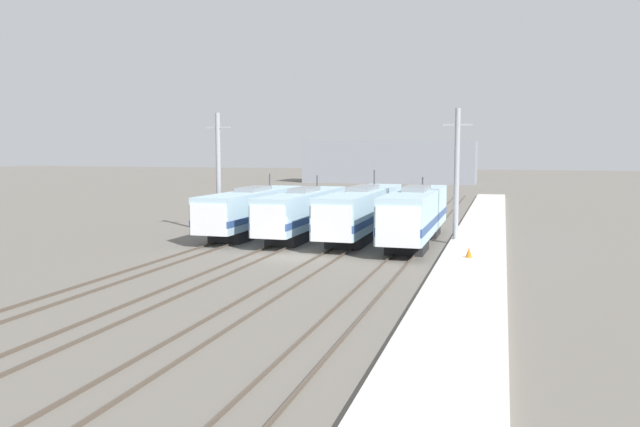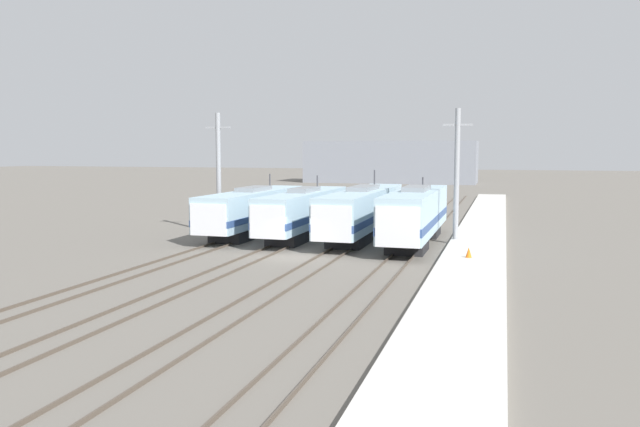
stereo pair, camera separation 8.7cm
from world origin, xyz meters
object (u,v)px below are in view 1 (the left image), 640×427
object	(u,v)px
locomotive_center_left	(302,212)
traffic_cone	(469,252)
locomotive_far_left	(252,210)
catenary_tower_right	(457,175)
locomotive_center_right	(362,211)
locomotive_far_right	(415,215)
catenary_tower_left	(218,173)

from	to	relation	value
locomotive_center_left	traffic_cone	bearing A→B (deg)	-30.65
locomotive_far_left	catenary_tower_right	distance (m)	17.03
locomotive_far_left	catenary_tower_right	size ratio (longest dim) A/B	1.69
catenary_tower_right	locomotive_center_left	bearing A→B (deg)	179.94
locomotive_center_left	locomotive_center_right	world-z (taller)	locomotive_center_right
locomotive_far_left	locomotive_far_right	size ratio (longest dim) A/B	1.00
catenary_tower_left	traffic_cone	bearing A→B (deg)	-20.99
locomotive_far_left	traffic_cone	world-z (taller)	locomotive_far_left
locomotive_center_left	catenary_tower_left	size ratio (longest dim) A/B	1.65
catenary_tower_left	traffic_cone	distance (m)	22.81
catenary_tower_left	traffic_cone	size ratio (longest dim) A/B	15.60
locomotive_far_left	catenary_tower_left	bearing A→B (deg)	-169.88
catenary_tower_left	catenary_tower_right	size ratio (longest dim) A/B	1.00
locomotive_far_left	traffic_cone	bearing A→B (deg)	-25.09
catenary_tower_left	locomotive_far_right	bearing A→B (deg)	-3.80
locomotive_center_right	catenary_tower_left	world-z (taller)	catenary_tower_left
locomotive_center_left	catenary_tower_left	bearing A→B (deg)	-179.90
locomotive_center_right	traffic_cone	distance (m)	13.10
catenary_tower_right	traffic_cone	world-z (taller)	catenary_tower_right
locomotive_center_left	catenary_tower_right	size ratio (longest dim) A/B	1.65
locomotive_far_left	locomotive_far_right	bearing A→B (deg)	-6.55
locomotive_far_right	traffic_cone	size ratio (longest dim) A/B	26.35
locomotive_far_left	locomotive_far_right	distance (m)	13.91
locomotive_center_left	locomotive_center_right	xyz separation A→B (m)	(4.61, 1.45, 0.07)
catenary_tower_left	catenary_tower_right	xyz separation A→B (m)	(19.46, 0.00, 0.00)
locomotive_center_right	traffic_cone	world-z (taller)	locomotive_center_right
locomotive_center_right	locomotive_far_right	distance (m)	5.27
locomotive_far_left	traffic_cone	xyz separation A→B (m)	(18.15, -8.50, -1.38)
locomotive_center_left	traffic_cone	xyz separation A→B (m)	(13.54, -8.02, -1.39)
locomotive_center_right	locomotive_far_right	size ratio (longest dim) A/B	1.16
locomotive_center_left	traffic_cone	size ratio (longest dim) A/B	25.73
locomotive_far_left	catenary_tower_right	bearing A→B (deg)	-1.67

